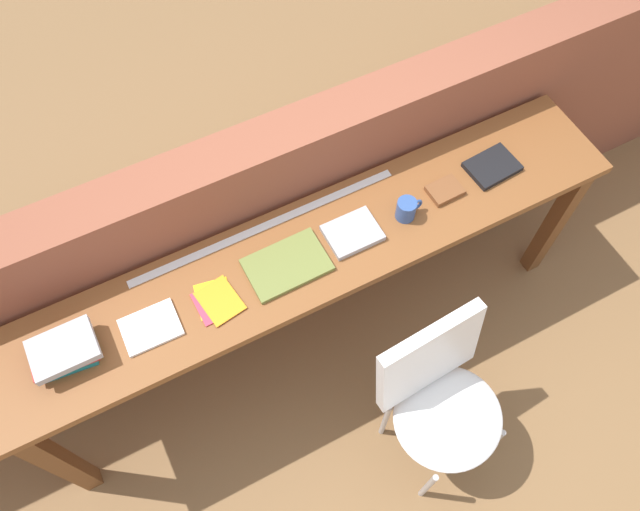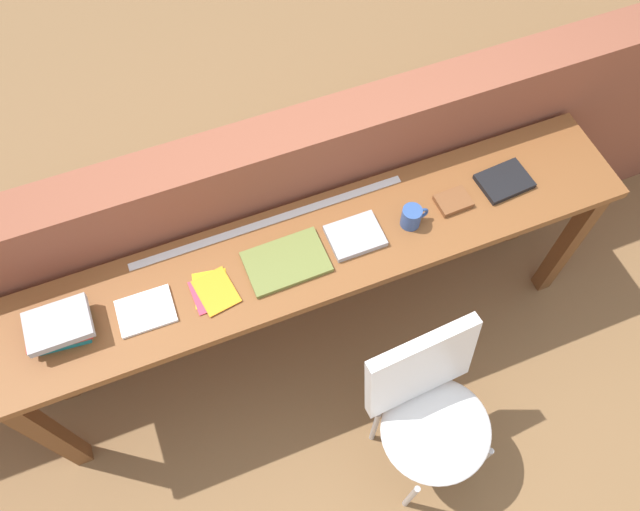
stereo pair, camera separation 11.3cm
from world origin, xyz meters
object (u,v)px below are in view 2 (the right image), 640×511
(pamphlet_pile_colourful, at_px, (212,291))
(mug, at_px, (412,217))
(book_stack_leftmost, at_px, (59,326))
(magazine_cycling, at_px, (146,311))
(book_repair_rightmost, at_px, (504,181))
(leather_journal_brown, at_px, (453,201))
(chair_white_moulded, at_px, (430,409))
(book_open_centre, at_px, (286,262))

(pamphlet_pile_colourful, distance_m, mug, 0.79)
(book_stack_leftmost, bearing_deg, pamphlet_pile_colourful, -4.37)
(pamphlet_pile_colourful, bearing_deg, book_stack_leftmost, 175.63)
(magazine_cycling, relative_size, book_repair_rightmost, 0.99)
(leather_journal_brown, bearing_deg, book_repair_rightmost, 1.05)
(chair_white_moulded, xyz_separation_m, book_repair_rightmost, (0.58, 0.64, 0.36))
(pamphlet_pile_colourful, xyz_separation_m, mug, (0.79, 0.00, 0.04))
(book_stack_leftmost, distance_m, pamphlet_pile_colourful, 0.53)
(chair_white_moulded, bearing_deg, magazine_cycling, 145.00)
(book_stack_leftmost, distance_m, book_repair_rightmost, 1.74)
(magazine_cycling, bearing_deg, book_open_centre, 1.41)
(chair_white_moulded, bearing_deg, pamphlet_pile_colourful, 136.43)
(pamphlet_pile_colourful, xyz_separation_m, leather_journal_brown, (0.99, 0.02, 0.01))
(magazine_cycling, bearing_deg, leather_journal_brown, 1.83)
(chair_white_moulded, bearing_deg, mug, 75.62)
(pamphlet_pile_colourful, bearing_deg, chair_white_moulded, -43.57)
(chair_white_moulded, height_order, mug, mug)
(book_repair_rightmost, bearing_deg, pamphlet_pile_colourful, 177.50)
(magazine_cycling, relative_size, book_open_centre, 0.66)
(pamphlet_pile_colourful, height_order, mug, mug)
(pamphlet_pile_colourful, xyz_separation_m, book_repair_rightmost, (1.22, 0.04, 0.01))
(mug, bearing_deg, book_open_centre, 178.83)
(magazine_cycling, distance_m, book_open_centre, 0.53)
(mug, xyz_separation_m, book_repair_rightmost, (0.43, 0.03, -0.03))
(mug, relative_size, leather_journal_brown, 0.85)
(chair_white_moulded, distance_m, magazine_cycling, 1.13)
(book_stack_leftmost, bearing_deg, book_open_centre, -2.00)
(book_stack_leftmost, xyz_separation_m, mug, (1.32, -0.04, -0.00))
(leather_journal_brown, bearing_deg, chair_white_moulded, -120.75)
(magazine_cycling, xyz_separation_m, pamphlet_pile_colourful, (0.24, -0.01, -0.00))
(book_repair_rightmost, bearing_deg, mug, -179.56)
(chair_white_moulded, xyz_separation_m, leather_journal_brown, (0.35, 0.63, 0.37))
(magazine_cycling, height_order, pamphlet_pile_colourful, magazine_cycling)
(book_stack_leftmost, xyz_separation_m, magazine_cycling, (0.28, -0.03, -0.04))
(magazine_cycling, bearing_deg, book_repair_rightmost, 2.16)
(book_stack_leftmost, relative_size, pamphlet_pile_colourful, 1.20)
(magazine_cycling, height_order, book_repair_rightmost, book_repair_rightmost)
(magazine_cycling, relative_size, mug, 1.80)
(chair_white_moulded, relative_size, leather_journal_brown, 6.86)
(book_open_centre, xyz_separation_m, book_repair_rightmost, (0.93, 0.02, 0.00))
(book_stack_leftmost, distance_m, magazine_cycling, 0.29)
(pamphlet_pile_colourful, distance_m, leather_journal_brown, 0.99)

